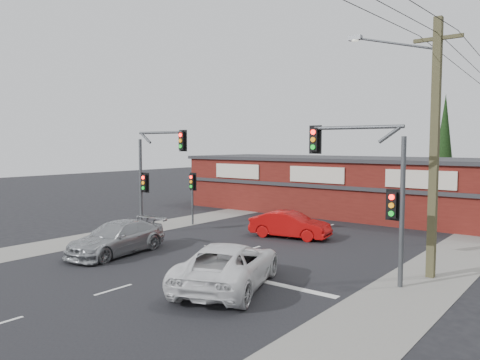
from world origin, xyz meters
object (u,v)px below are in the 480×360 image
Objects in this scene: silver_suv at (117,238)px; shop_building at (354,185)px; red_sedan at (290,225)px; utility_pole at (431,140)px; white_suv at (228,265)px.

shop_building is (3.42, 19.10, 1.37)m from silver_suv.
red_sedan is 10.10m from utility_pole.
shop_building is at bearing 123.76° from utility_pole.
shop_building is (-4.01, 19.81, 1.32)m from white_suv.
shop_building reaches higher than white_suv.
shop_building is at bearing -4.76° from red_sedan.
shop_building is at bearing -99.18° from white_suv.
white_suv is 7.47m from silver_suv.
silver_suv is at bearing 141.87° from red_sedan.
utility_pole is (8.34, -3.27, 4.66)m from red_sedan.
utility_pole reaches higher than red_sedan.
white_suv is at bearing -171.95° from red_sedan.
shop_building is 2.73× the size of utility_pole.
silver_suv is 19.45m from shop_building.
utility_pole reaches higher than shop_building.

